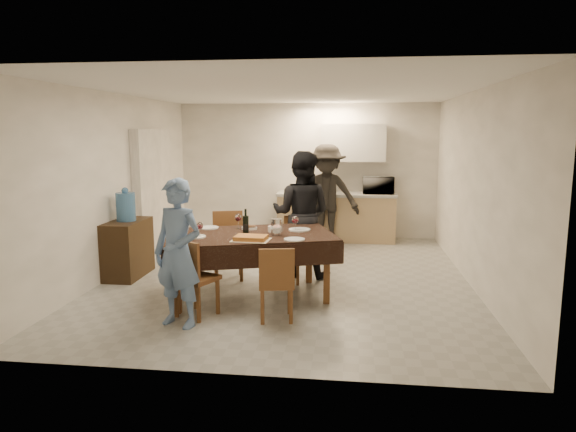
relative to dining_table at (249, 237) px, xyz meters
name	(u,v)px	position (x,y,z in m)	size (l,w,h in m)	color
floor	(288,277)	(0.37, 0.89, -0.77)	(5.00, 6.00, 0.02)	#A0A09B
ceiling	(288,91)	(0.37, 0.89, 1.83)	(5.00, 6.00, 0.02)	white
wall_back	(307,171)	(0.37, 3.89, 0.53)	(5.00, 0.02, 2.60)	white
wall_front	(242,225)	(0.37, -2.11, 0.53)	(5.00, 0.02, 2.60)	white
wall_left	(116,185)	(-2.13, 0.89, 0.53)	(0.02, 6.00, 2.60)	white
wall_right	(475,189)	(2.87, 0.89, 0.53)	(0.02, 6.00, 2.60)	white
stub_partition	(154,192)	(-2.05, 2.09, 0.28)	(0.15, 1.40, 2.10)	white
kitchen_base_cabinet	(336,218)	(0.97, 3.57, -0.34)	(2.20, 0.60, 0.86)	tan
kitchen_worktop	(336,194)	(0.97, 3.57, 0.12)	(2.24, 0.64, 0.05)	#A7A6A2
upper_cabinet	(353,143)	(1.27, 3.71, 1.08)	(1.20, 0.34, 0.70)	silver
dining_table	(249,237)	(0.00, 0.00, 0.00)	(2.33, 1.78, 0.80)	black
chair_near_left	(194,271)	(-0.45, -0.83, -0.23)	(0.53, 0.55, 0.48)	brown
chair_near_right	(275,276)	(0.45, -0.83, -0.26)	(0.44, 0.44, 0.45)	brown
chair_far_left	(227,240)	(-0.45, 0.66, -0.19)	(0.52, 0.53, 0.51)	brown
chair_far_right	(291,244)	(0.45, 0.67, -0.23)	(0.51, 0.52, 0.48)	brown
console	(128,249)	(-1.91, 0.70, -0.36)	(0.44, 0.87, 0.81)	#332311
water_jug	(126,207)	(-1.91, 0.70, 0.24)	(0.27, 0.27, 0.40)	#447CB6
wine_bottle	(246,221)	(-0.05, 0.05, 0.19)	(0.08, 0.08, 0.30)	black
water_pitcher	(276,227)	(0.35, -0.05, 0.14)	(0.13, 0.13, 0.20)	white
savoury_tart	(251,238)	(0.10, -0.38, 0.06)	(0.43, 0.32, 0.05)	#C57839
salad_bowl	(275,229)	(0.30, 0.18, 0.07)	(0.18, 0.18, 0.07)	white
mushroom_dish	(249,228)	(-0.05, 0.28, 0.05)	(0.18, 0.18, 0.03)	white
wine_glass_a	(200,229)	(-0.55, -0.25, 0.13)	(0.08, 0.08, 0.18)	white
wine_glass_b	(295,223)	(0.55, 0.25, 0.13)	(0.09, 0.09, 0.19)	white
wine_glass_c	(238,221)	(-0.20, 0.30, 0.14)	(0.09, 0.09, 0.20)	white
plate_near_left	(195,237)	(-0.60, -0.30, 0.04)	(0.26, 0.26, 0.02)	white
plate_near_right	(294,239)	(0.60, -0.30, 0.04)	(0.25, 0.25, 0.01)	white
plate_far_left	(208,228)	(-0.60, 0.30, 0.04)	(0.26, 0.26, 0.02)	white
plate_far_right	(300,230)	(0.60, 0.30, 0.05)	(0.28, 0.28, 0.02)	white
microwave	(378,185)	(1.75, 3.57, 0.30)	(0.57, 0.39, 0.32)	silver
person_near	(178,253)	(-0.55, -1.05, 0.02)	(0.58, 0.38, 1.58)	#5F7EAE
person_far	(301,214)	(0.55, 1.05, 0.13)	(0.87, 0.68, 1.79)	black
person_kitchen	(326,195)	(0.80, 3.12, 0.15)	(1.19, 0.68, 1.84)	black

